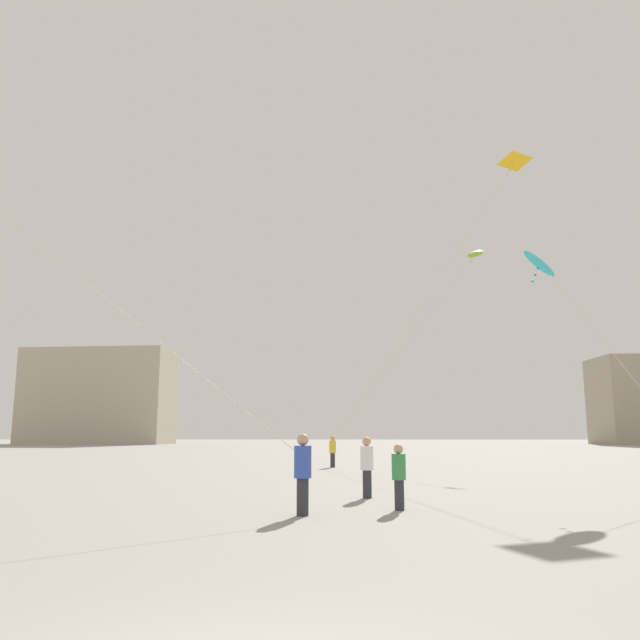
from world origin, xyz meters
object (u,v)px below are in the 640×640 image
at_px(person_in_white, 367,464).
at_px(kite_lime_diamond, 473,255).
at_px(person_in_green, 399,474).
at_px(building_left_hall, 99,396).
at_px(person_in_yellow, 333,450).
at_px(kite_amber_delta, 509,170).
at_px(kite_cyan_diamond, 541,262).
at_px(person_in_blue, 303,470).

xyz_separation_m(person_in_white, kite_lime_diamond, (7.59, 19.83, 11.82)).
distance_m(person_in_green, building_left_hall, 90.69).
distance_m(person_in_green, kite_lime_diamond, 26.50).
height_order(person_in_white, kite_lime_diamond, kite_lime_diamond).
xyz_separation_m(person_in_white, person_in_yellow, (-1.21, 15.65, -0.04)).
height_order(person_in_yellow, building_left_hall, building_left_hall).
xyz_separation_m(person_in_green, kite_amber_delta, (7.35, 15.21, 14.33)).
xyz_separation_m(person_in_green, kite_cyan_diamond, (5.75, 6.18, 6.96)).
xyz_separation_m(kite_lime_diamond, building_left_hall, (-46.11, 58.89, -5.48)).
bearing_deg(kite_cyan_diamond, person_in_yellow, 121.85).
distance_m(person_in_green, person_in_yellow, 18.56).
distance_m(person_in_blue, person_in_white, 4.22).
bearing_deg(building_left_hall, kite_cyan_diamond, -59.19).
bearing_deg(kite_lime_diamond, kite_cyan_diamond, -94.06).
bearing_deg(person_in_yellow, kite_amber_delta, -153.37).
relative_size(person_in_green, kite_lime_diamond, 0.13).
relative_size(person_in_yellow, building_left_hall, 0.07).
xyz_separation_m(person_in_yellow, kite_lime_diamond, (8.80, 4.18, 11.86)).
relative_size(person_in_yellow, kite_lime_diamond, 0.14).
bearing_deg(person_in_yellow, kite_cyan_diamond, 167.91).
distance_m(person_in_yellow, building_left_hall, 73.55).
distance_m(person_in_blue, kite_cyan_diamond, 12.80).
xyz_separation_m(person_in_blue, building_left_hall, (-36.90, 82.62, 6.28)).
relative_size(person_in_blue, building_left_hall, 0.08).
bearing_deg(kite_amber_delta, person_in_blue, -120.58).
bearing_deg(person_in_green, kite_cyan_diamond, -163.70).
xyz_separation_m(person_in_blue, person_in_yellow, (0.40, 19.56, -0.10)).
bearing_deg(person_in_blue, kite_cyan_diamond, -89.74).
height_order(kite_lime_diamond, building_left_hall, building_left_hall).
height_order(person_in_green, kite_cyan_diamond, kite_cyan_diamond).
bearing_deg(person_in_yellow, kite_lime_diamond, -108.55).
bearing_deg(person_in_yellow, person_in_green, 141.88).
relative_size(person_in_white, person_in_yellow, 1.04).
xyz_separation_m(person_in_blue, kite_lime_diamond, (9.20, 23.73, 11.76)).
relative_size(person_in_green, person_in_yellow, 0.95).
relative_size(person_in_green, building_left_hall, 0.07).
bearing_deg(person_in_yellow, person_in_blue, 134.88).
distance_m(person_in_yellow, kite_lime_diamond, 15.34).
distance_m(kite_amber_delta, kite_lime_diamond, 7.83).
height_order(person_in_green, person_in_blue, person_in_blue).
xyz_separation_m(kite_amber_delta, kite_lime_diamond, (-0.43, 7.43, -2.43)).
height_order(person_in_blue, person_in_yellow, person_in_blue).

